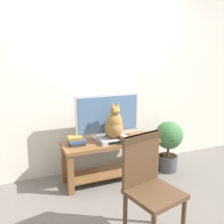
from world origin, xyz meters
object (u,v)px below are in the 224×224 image
Objects in this scene: potted_plant at (169,142)px; tv at (108,116)px; wooden_chair at (148,181)px; tv_stand at (111,153)px; book_stack at (76,141)px; cat at (114,125)px; media_box at (114,140)px.

tv is at bearing 169.96° from potted_plant.
wooden_chair is 1.45m from potted_plant.
tv_stand is 1.30× the size of wooden_chair.
book_stack is (-0.44, -0.07, -0.26)m from tv.
cat is at bearing -10.84° from book_stack.
cat is at bearing -68.84° from tv_stand.
cat is 0.90m from potted_plant.
cat is 1.10m from wooden_chair.
tv_stand is 2.68× the size of cat.
tv is 0.32m from media_box.
tv is 0.89× the size of wooden_chair.
cat is (0.02, -0.16, -0.08)m from tv.
wooden_chair is at bearing -94.69° from tv.
tv_stand is at bearing -3.35° from book_stack.
tv_stand is at bearing 175.98° from potted_plant.
potted_plant is (0.84, -0.01, -0.14)m from media_box.
book_stack is (-0.44, 0.03, 0.22)m from tv_stand.
wooden_chair is at bearing -96.53° from media_box.
tv is (0.00, 0.09, 0.49)m from tv_stand.
wooden_chair is (-0.10, -1.23, -0.30)m from tv.
tv is 0.97m from potted_plant.
tv_stand is at bearing 84.94° from wooden_chair.
tv is 1.19× the size of potted_plant.
potted_plant is (0.86, -0.15, -0.43)m from tv.
tv_stand is 0.41m from cat.
tv_stand is 1.74× the size of potted_plant.
tv_stand is 0.50m from tv.
potted_plant is (1.30, -0.09, -0.16)m from book_stack.
media_box is at bearing -80.56° from tv.
cat reaches higher than tv_stand.
tv_stand is at bearing 111.16° from cat.
tv_stand is at bearing 115.16° from media_box.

